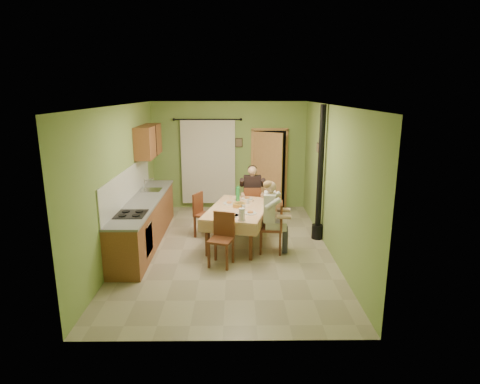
{
  "coord_description": "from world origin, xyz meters",
  "views": [
    {
      "loc": [
        0.18,
        -7.43,
        3.05
      ],
      "look_at": [
        0.25,
        0.1,
        1.15
      ],
      "focal_mm": 30.0,
      "sensor_mm": 36.0,
      "label": 1
    }
  ],
  "objects_px": {
    "stove_flue": "(319,192)",
    "chair_right": "(271,237)",
    "man_far": "(252,189)",
    "dining_table": "(238,225)",
    "chair_left": "(205,223)",
    "chair_near": "(221,250)",
    "man_right": "(271,208)",
    "chair_far": "(252,214)"
  },
  "relations": [
    {
      "from": "dining_table",
      "to": "chair_far",
      "type": "relative_size",
      "value": 2.2
    },
    {
      "from": "chair_left",
      "to": "man_far",
      "type": "xyz_separation_m",
      "value": [
        1.05,
        0.68,
        0.59
      ]
    },
    {
      "from": "man_far",
      "to": "stove_flue",
      "type": "height_order",
      "value": "stove_flue"
    },
    {
      "from": "chair_right",
      "to": "stove_flue",
      "type": "xyz_separation_m",
      "value": [
        1.04,
        0.71,
        0.73
      ]
    },
    {
      "from": "dining_table",
      "to": "chair_far",
      "type": "bearing_deg",
      "value": 86.88
    },
    {
      "from": "chair_left",
      "to": "man_right",
      "type": "distance_m",
      "value": 1.71
    },
    {
      "from": "chair_near",
      "to": "chair_right",
      "type": "bearing_deg",
      "value": -129.36
    },
    {
      "from": "chair_far",
      "to": "chair_left",
      "type": "relative_size",
      "value": 0.99
    },
    {
      "from": "chair_right",
      "to": "chair_left",
      "type": "distance_m",
      "value": 1.62
    },
    {
      "from": "stove_flue",
      "to": "man_right",
      "type": "bearing_deg",
      "value": -146.11
    },
    {
      "from": "chair_far",
      "to": "man_right",
      "type": "relative_size",
      "value": 0.68
    },
    {
      "from": "chair_right",
      "to": "stove_flue",
      "type": "bearing_deg",
      "value": -49.76
    },
    {
      "from": "man_far",
      "to": "man_right",
      "type": "bearing_deg",
      "value": -78.51
    },
    {
      "from": "chair_far",
      "to": "man_far",
      "type": "height_order",
      "value": "man_far"
    },
    {
      "from": "man_right",
      "to": "dining_table",
      "type": "bearing_deg",
      "value": 59.36
    },
    {
      "from": "dining_table",
      "to": "stove_flue",
      "type": "relative_size",
      "value": 0.74
    },
    {
      "from": "chair_right",
      "to": "man_far",
      "type": "distance_m",
      "value": 1.7
    },
    {
      "from": "chair_near",
      "to": "stove_flue",
      "type": "xyz_separation_m",
      "value": [
        1.99,
        1.33,
        0.74
      ]
    },
    {
      "from": "chair_near",
      "to": "stove_flue",
      "type": "height_order",
      "value": "stove_flue"
    },
    {
      "from": "chair_near",
      "to": "chair_left",
      "type": "bearing_deg",
      "value": -57.0
    },
    {
      "from": "chair_right",
      "to": "stove_flue",
      "type": "distance_m",
      "value": 1.46
    },
    {
      "from": "man_far",
      "to": "chair_far",
      "type": "bearing_deg",
      "value": -90.0
    },
    {
      "from": "chair_left",
      "to": "man_right",
      "type": "relative_size",
      "value": 0.68
    },
    {
      "from": "dining_table",
      "to": "man_right",
      "type": "height_order",
      "value": "man_right"
    },
    {
      "from": "chair_left",
      "to": "chair_near",
      "type": "bearing_deg",
      "value": 40.21
    },
    {
      "from": "stove_flue",
      "to": "man_far",
      "type": "bearing_deg",
      "value": 147.68
    },
    {
      "from": "stove_flue",
      "to": "chair_right",
      "type": "bearing_deg",
      "value": -145.68
    },
    {
      "from": "chair_near",
      "to": "chair_left",
      "type": "relative_size",
      "value": 1.01
    },
    {
      "from": "dining_table",
      "to": "chair_right",
      "type": "xyz_separation_m",
      "value": [
        0.64,
        -0.47,
        -0.09
      ]
    },
    {
      "from": "dining_table",
      "to": "chair_left",
      "type": "distance_m",
      "value": 0.84
    },
    {
      "from": "chair_right",
      "to": "chair_near",
      "type": "bearing_deg",
      "value": 128.81
    },
    {
      "from": "dining_table",
      "to": "stove_flue",
      "type": "xyz_separation_m",
      "value": [
        1.68,
        0.24,
        0.65
      ]
    },
    {
      "from": "man_far",
      "to": "man_right",
      "type": "distance_m",
      "value": 1.59
    },
    {
      "from": "dining_table",
      "to": "man_far",
      "type": "xyz_separation_m",
      "value": [
        0.33,
        1.1,
        0.5
      ]
    },
    {
      "from": "chair_far",
      "to": "chair_near",
      "type": "xyz_separation_m",
      "value": [
        -0.64,
        -2.17,
        0.0
      ]
    },
    {
      "from": "dining_table",
      "to": "chair_near",
      "type": "relative_size",
      "value": 2.17
    },
    {
      "from": "chair_right",
      "to": "chair_left",
      "type": "xyz_separation_m",
      "value": [
        -1.36,
        0.88,
        -0.0
      ]
    },
    {
      "from": "chair_left",
      "to": "man_far",
      "type": "relative_size",
      "value": 0.68
    },
    {
      "from": "man_far",
      "to": "man_right",
      "type": "relative_size",
      "value": 1.0
    },
    {
      "from": "chair_near",
      "to": "man_far",
      "type": "height_order",
      "value": "man_far"
    },
    {
      "from": "man_right",
      "to": "stove_flue",
      "type": "bearing_deg",
      "value": -50.18
    },
    {
      "from": "chair_near",
      "to": "man_right",
      "type": "bearing_deg",
      "value": -128.89
    }
  ]
}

